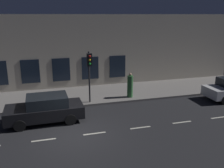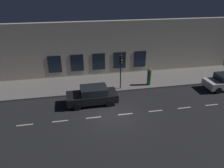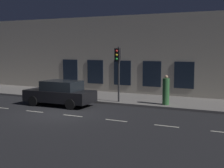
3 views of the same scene
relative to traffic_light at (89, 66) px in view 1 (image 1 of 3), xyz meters
name	(u,v)px [view 1 (image 1 of 3)]	position (x,y,z in m)	size (l,w,h in m)	color
ground_plane	(76,136)	(-4.35, 1.60, -2.72)	(60.00, 60.00, 0.00)	#232326
sidewalk	(65,97)	(1.90, 1.60, -2.64)	(4.50, 32.00, 0.15)	gray
building_facade	(60,53)	(4.45, 1.60, 0.32)	(0.65, 32.00, 6.09)	beige
lane_centre_line	(95,133)	(-4.35, 0.60, -2.71)	(0.12, 27.20, 0.01)	beige
traffic_light	(89,66)	(0.00, 0.00, 0.00)	(0.46, 0.32, 3.55)	#2D2D30
parked_car_1	(45,109)	(-2.08, 3.02, -1.92)	(2.05, 4.43, 1.58)	black
pedestrian_0	(130,86)	(0.40, -3.07, -1.73)	(0.59, 0.59, 1.82)	#336B38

